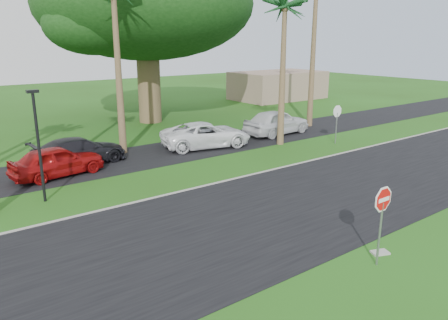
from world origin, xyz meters
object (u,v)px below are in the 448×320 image
object	(u,v)px
car_red	(57,161)
car_dark	(79,151)
stop_sign_far	(337,116)
car_minivan	(206,135)
stop_sign_near	(382,210)
car_pickup	(277,122)

from	to	relation	value
car_red	car_dark	bearing A→B (deg)	-55.79
stop_sign_far	car_minivan	xyz separation A→B (m)	(-7.27, 4.17, -1.00)
stop_sign_near	car_red	size ratio (longest dim) A/B	0.59
stop_sign_near	car_dark	world-z (taller)	stop_sign_near
stop_sign_near	stop_sign_far	distance (m)	15.91
car_dark	car_pickup	world-z (taller)	car_pickup
car_red	car_dark	xyz separation A→B (m)	(1.59, 1.46, -0.04)
car_red	car_minivan	world-z (taller)	car_minivan
car_minivan	stop_sign_far	bearing A→B (deg)	-106.74
car_dark	car_pickup	bearing A→B (deg)	-96.39
stop_sign_near	car_minivan	xyz separation A→B (m)	(4.23, 15.17, -1.00)
car_minivan	car_pickup	distance (m)	6.09
car_dark	car_minivan	xyz separation A→B (m)	(7.63, -0.95, 0.05)
car_pickup	car_minivan	bearing A→B (deg)	87.38
stop_sign_far	car_dark	xyz separation A→B (m)	(-14.90, 5.12, -1.05)
stop_sign_near	car_red	xyz separation A→B (m)	(-4.99, 14.66, -1.01)
stop_sign_near	car_minivan	distance (m)	15.78
stop_sign_far	car_dark	size ratio (longest dim) A/B	0.52
stop_sign_far	car_pickup	world-z (taller)	stop_sign_far
car_minivan	car_red	bearing A→B (deg)	106.25
stop_sign_near	stop_sign_far	xyz separation A→B (m)	(11.50, 11.00, 0.00)
car_red	car_dark	size ratio (longest dim) A/B	0.89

